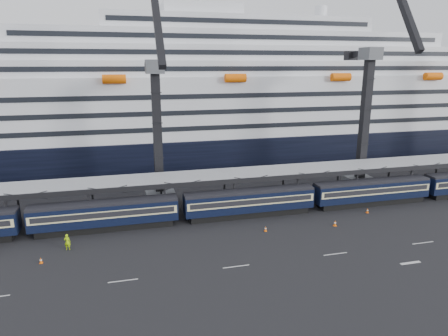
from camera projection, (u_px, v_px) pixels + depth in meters
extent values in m
plane|color=black|center=(334.00, 238.00, 50.57)|extent=(260.00, 260.00, 0.00)
cube|color=beige|center=(123.00, 281.00, 40.61)|extent=(3.00, 0.15, 0.02)
cube|color=beige|center=(236.00, 266.00, 43.48)|extent=(3.00, 0.15, 0.02)
cube|color=beige|center=(335.00, 254.00, 46.34)|extent=(3.00, 0.15, 0.02)
cube|color=beige|center=(423.00, 243.00, 49.21)|extent=(3.00, 0.15, 0.02)
cube|color=beige|center=(410.00, 263.00, 44.26)|extent=(2.50, 0.40, 0.02)
cube|color=black|center=(106.00, 226.00, 53.15)|extent=(17.48, 2.40, 0.90)
cube|color=black|center=(105.00, 213.00, 52.69)|extent=(19.00, 2.80, 2.70)
cube|color=beige|center=(105.00, 211.00, 52.61)|extent=(18.62, 2.92, 1.05)
cube|color=black|center=(105.00, 211.00, 52.60)|extent=(17.86, 2.98, 0.70)
cube|color=black|center=(105.00, 203.00, 52.31)|extent=(19.00, 2.50, 0.35)
cube|color=black|center=(249.00, 213.00, 57.92)|extent=(17.48, 2.40, 0.90)
cube|color=black|center=(250.00, 201.00, 57.46)|extent=(19.00, 2.80, 2.70)
cube|color=beige|center=(250.00, 199.00, 57.39)|extent=(18.62, 2.92, 1.05)
cube|color=black|center=(250.00, 199.00, 57.38)|extent=(17.86, 2.98, 0.70)
cube|color=black|center=(250.00, 191.00, 57.08)|extent=(19.00, 2.50, 0.35)
cube|color=black|center=(371.00, 201.00, 62.70)|extent=(17.48, 2.40, 0.90)
cube|color=black|center=(372.00, 190.00, 62.24)|extent=(19.00, 2.80, 2.70)
cube|color=beige|center=(372.00, 189.00, 62.16)|extent=(18.62, 2.92, 1.05)
cube|color=black|center=(372.00, 188.00, 62.15)|extent=(17.86, 2.98, 0.70)
cube|color=black|center=(372.00, 181.00, 61.86)|extent=(19.00, 2.50, 0.35)
cube|color=gray|center=(291.00, 169.00, 62.32)|extent=(130.00, 6.00, 0.25)
cube|color=black|center=(299.00, 176.00, 59.59)|extent=(130.00, 0.25, 0.70)
cube|color=black|center=(283.00, 167.00, 65.21)|extent=(130.00, 0.25, 0.70)
cube|color=black|center=(8.00, 215.00, 50.83)|extent=(0.25, 0.25, 5.40)
cube|color=black|center=(18.00, 201.00, 56.08)|extent=(0.25, 0.25, 5.40)
cube|color=black|center=(90.00, 208.00, 53.22)|extent=(0.25, 0.25, 5.40)
cube|color=black|center=(92.00, 195.00, 58.47)|extent=(0.25, 0.25, 5.40)
cube|color=black|center=(165.00, 202.00, 55.61)|extent=(0.25, 0.25, 5.40)
cube|color=black|center=(161.00, 190.00, 60.86)|extent=(0.25, 0.25, 5.40)
cube|color=black|center=(234.00, 197.00, 58.00)|extent=(0.25, 0.25, 5.40)
cube|color=black|center=(224.00, 186.00, 63.25)|extent=(0.25, 0.25, 5.40)
cube|color=black|center=(297.00, 191.00, 60.39)|extent=(0.25, 0.25, 5.40)
cube|color=black|center=(283.00, 181.00, 65.63)|extent=(0.25, 0.25, 5.40)
cube|color=black|center=(356.00, 186.00, 62.77)|extent=(0.25, 0.25, 5.40)
cube|color=black|center=(338.00, 177.00, 68.02)|extent=(0.25, 0.25, 5.40)
cube|color=black|center=(411.00, 182.00, 65.16)|extent=(0.25, 0.25, 5.40)
cube|color=black|center=(389.00, 173.00, 70.41)|extent=(0.25, 0.25, 5.40)
cube|color=black|center=(436.00, 170.00, 72.80)|extent=(0.25, 0.25, 5.40)
cube|color=black|center=(235.00, 143.00, 92.80)|extent=(200.00, 28.00, 7.00)
cube|color=white|center=(235.00, 102.00, 90.39)|extent=(190.00, 26.88, 12.00)
cube|color=white|center=(235.00, 68.00, 88.49)|extent=(160.00, 24.64, 3.00)
cube|color=black|center=(253.00, 69.00, 76.90)|extent=(153.60, 0.12, 0.90)
cube|color=white|center=(236.00, 54.00, 87.73)|extent=(124.00, 21.84, 3.00)
cube|color=black|center=(251.00, 53.00, 77.45)|extent=(119.04, 0.12, 0.90)
cube|color=white|center=(236.00, 40.00, 86.97)|extent=(90.00, 19.04, 3.00)
cube|color=black|center=(249.00, 37.00, 78.00)|extent=(86.40, 0.12, 0.90)
cube|color=white|center=(236.00, 25.00, 86.21)|extent=(56.00, 16.24, 3.00)
cube|color=black|center=(247.00, 21.00, 78.55)|extent=(53.76, 0.12, 0.90)
cube|color=white|center=(199.00, 12.00, 83.66)|extent=(16.00, 12.00, 2.50)
cylinder|color=white|center=(321.00, 13.00, 90.22)|extent=(2.80, 2.80, 3.00)
cylinder|color=#FF6408|center=(114.00, 79.00, 69.55)|extent=(4.00, 1.60, 1.60)
cylinder|color=#FF6408|center=(235.00, 78.00, 74.81)|extent=(4.00, 1.60, 1.60)
cylinder|color=#FF6408|center=(341.00, 77.00, 80.06)|extent=(4.00, 1.60, 1.60)
cylinder|color=#FF6408|center=(433.00, 76.00, 85.31)|extent=(4.00, 1.60, 1.60)
cube|color=#45484C|center=(160.00, 196.00, 63.35)|extent=(4.50, 4.50, 2.00)
cube|color=black|center=(157.00, 134.00, 60.82)|extent=(1.30, 1.30, 18.00)
cube|color=#45484C|center=(155.00, 67.00, 58.28)|extent=(2.60, 3.20, 2.00)
cube|color=black|center=(156.00, 12.00, 51.11)|extent=(0.90, 12.26, 14.37)
cube|color=black|center=(153.00, 67.00, 60.64)|extent=(0.90, 5.04, 0.90)
cube|color=black|center=(152.00, 68.00, 63.05)|extent=(2.20, 1.60, 1.60)
cube|color=#45484C|center=(359.00, 182.00, 70.77)|extent=(4.50, 4.50, 2.00)
cube|color=black|center=(365.00, 121.00, 67.98)|extent=(1.30, 1.30, 20.00)
cube|color=#45484C|center=(371.00, 54.00, 65.19)|extent=(2.60, 3.20, 2.00)
cube|color=black|center=(361.00, 54.00, 67.82)|extent=(0.90, 5.60, 0.90)
cube|color=black|center=(352.00, 56.00, 70.49)|extent=(2.20, 1.60, 1.60)
imported|color=#A5DA0B|center=(67.00, 242.00, 47.18)|extent=(0.79, 0.58, 1.99)
cube|color=#FF6408|center=(41.00, 263.00, 44.21)|extent=(0.36, 0.36, 0.04)
cone|color=#FF6408|center=(41.00, 260.00, 44.12)|extent=(0.30, 0.30, 0.68)
cylinder|color=white|center=(41.00, 260.00, 44.12)|extent=(0.26, 0.26, 0.11)
cube|color=#FF6408|center=(265.00, 231.00, 52.64)|extent=(0.37, 0.37, 0.04)
cone|color=#FF6408|center=(266.00, 228.00, 52.55)|extent=(0.31, 0.31, 0.70)
cylinder|color=white|center=(266.00, 228.00, 52.55)|extent=(0.26, 0.26, 0.12)
cube|color=#FF6408|center=(335.00, 226.00, 54.37)|extent=(0.42, 0.42, 0.04)
cone|color=#FF6408|center=(335.00, 223.00, 54.26)|extent=(0.36, 0.36, 0.80)
cylinder|color=white|center=(335.00, 223.00, 54.26)|extent=(0.30, 0.30, 0.13)
cube|color=#FF6408|center=(367.00, 213.00, 59.13)|extent=(0.37, 0.37, 0.04)
cone|color=#FF6408|center=(368.00, 210.00, 59.04)|extent=(0.31, 0.31, 0.71)
cylinder|color=white|center=(368.00, 210.00, 59.04)|extent=(0.27, 0.27, 0.12)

